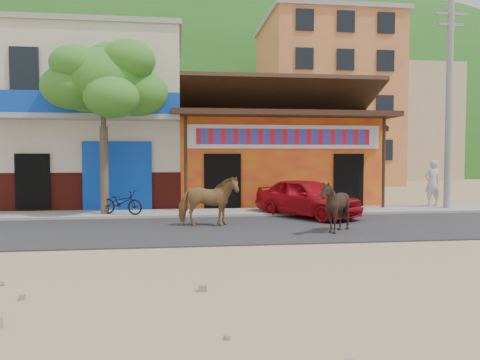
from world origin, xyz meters
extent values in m
plane|color=#9E825B|center=(0.00, 0.00, 0.00)|extent=(120.00, 120.00, 0.00)
cube|color=#28282B|center=(0.00, 2.50, 0.02)|extent=(60.00, 5.00, 0.04)
cube|color=gray|center=(0.00, 6.00, 0.06)|extent=(60.00, 2.00, 0.12)
cube|color=orange|center=(2.00, 10.00, 1.80)|extent=(8.00, 6.00, 3.60)
cube|color=beige|center=(-5.50, 10.00, 3.50)|extent=(7.00, 6.00, 7.00)
cube|color=#CC723F|center=(9.00, 24.00, 6.00)|extent=(9.00, 9.00, 12.00)
cube|color=tan|center=(18.00, 30.00, 5.00)|extent=(8.00, 8.00, 10.00)
ellipsoid|color=#194C14|center=(0.00, 70.00, 12.00)|extent=(100.00, 40.00, 24.00)
cylinder|color=gray|center=(8.20, 6.00, 4.12)|extent=(0.24, 0.24, 8.00)
imported|color=olive|center=(-1.20, 2.98, 0.78)|extent=(1.76, 0.81, 1.48)
imported|color=black|center=(2.15, 1.39, 0.75)|extent=(1.40, 1.27, 1.41)
imported|color=#AD0C15|center=(2.26, 4.64, 0.70)|extent=(3.42, 4.11, 1.32)
imported|color=black|center=(-4.00, 5.48, 0.54)|extent=(1.67, 1.17, 0.83)
imported|color=silver|center=(8.00, 6.70, 1.03)|extent=(0.69, 0.48, 1.83)
camera|label=1|loc=(-2.06, -10.77, 2.13)|focal=35.00mm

